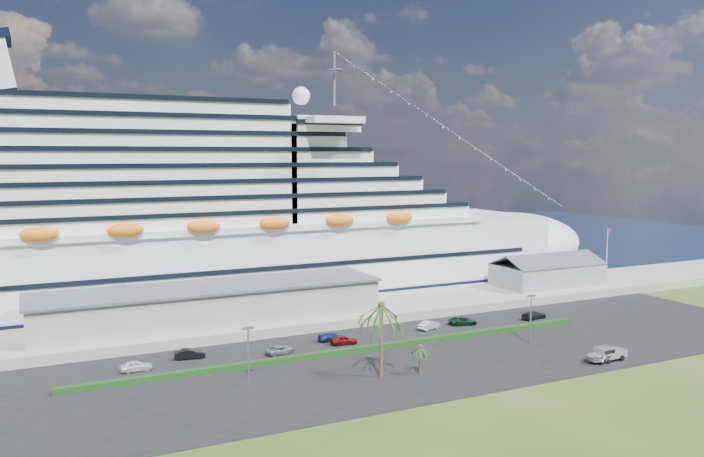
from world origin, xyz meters
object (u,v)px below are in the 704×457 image
cruise_ship (197,224)px  parked_car_3 (332,337)px  boat_trailer (602,356)px  pickup_truck (607,353)px

cruise_ship → parked_car_3: cruise_ship is taller
cruise_ship → boat_trailer: (44.57, -68.59, -15.51)m
cruise_ship → pickup_truck: (45.99, -68.28, -15.40)m
cruise_ship → pickup_truck: 83.75m
cruise_ship → parked_car_3: (12.93, -40.09, -15.86)m
parked_car_3 → boat_trailer: boat_trailer is taller
boat_trailer → parked_car_3: bearing=138.0°
parked_car_3 → boat_trailer: size_ratio=0.88×
cruise_ship → boat_trailer: size_ratio=34.30×
pickup_truck → boat_trailer: size_ratio=1.09×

